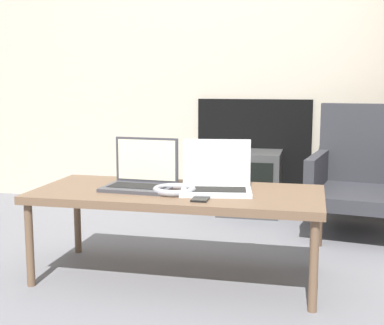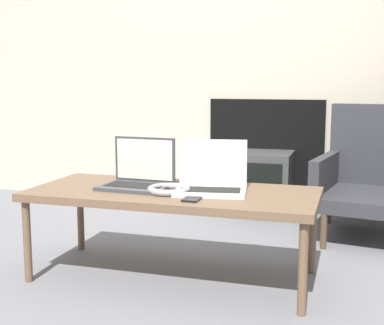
# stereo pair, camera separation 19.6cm
# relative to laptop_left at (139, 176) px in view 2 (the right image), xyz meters

# --- Properties ---
(ground_plane) EXTENTS (14.00, 14.00, 0.00)m
(ground_plane) POSITION_rel_laptop_left_xyz_m (0.18, -0.40, -0.47)
(ground_plane) COLOR slate
(wall_back) EXTENTS (7.00, 0.08, 2.60)m
(wall_back) POSITION_rel_laptop_left_xyz_m (0.18, 1.55, 0.82)
(wall_back) COLOR #B7AD99
(wall_back) RESTS_ON ground_plane
(table) EXTENTS (1.32, 0.58, 0.42)m
(table) POSITION_rel_laptop_left_xyz_m (0.18, -0.02, -0.08)
(table) COLOR brown
(table) RESTS_ON ground_plane
(laptop_left) EXTENTS (0.33, 0.25, 0.23)m
(laptop_left) POSITION_rel_laptop_left_xyz_m (0.00, 0.00, 0.00)
(laptop_left) COLOR #38383D
(laptop_left) RESTS_ON table
(laptop_right) EXTENTS (0.35, 0.28, 0.23)m
(laptop_right) POSITION_rel_laptop_left_xyz_m (0.36, -0.00, 0.00)
(laptop_right) COLOR silver
(laptop_right) RESTS_ON table
(headphones) EXTENTS (0.19, 0.19, 0.03)m
(headphones) POSITION_rel_laptop_left_xyz_m (0.18, -0.08, -0.04)
(headphones) COLOR gray
(headphones) RESTS_ON table
(phone) EXTENTS (0.07, 0.15, 0.01)m
(phone) POSITION_rel_laptop_left_xyz_m (0.32, -0.17, -0.05)
(phone) COLOR black
(phone) RESTS_ON table
(tv) EXTENTS (0.42, 0.39, 0.43)m
(tv) POSITION_rel_laptop_left_xyz_m (0.36, 1.30, -0.25)
(tv) COLOR #383838
(tv) RESTS_ON ground_plane
(armchair) EXTENTS (0.67, 0.75, 0.77)m
(armchair) POSITION_rel_laptop_left_xyz_m (1.08, 1.01, -0.10)
(armchair) COLOR #2D2D33
(armchair) RESTS_ON ground_plane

